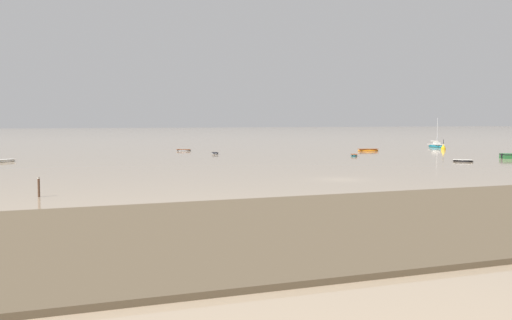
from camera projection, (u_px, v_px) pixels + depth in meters
ground_plane at (340, 179)px, 60.10m from camera, size 800.00×800.00×0.00m
mudflat_shore at (451, 215)px, 36.93m from camera, size 316.46×21.69×0.26m
rowboat_moored_0 at (215, 154)px, 104.35m from camera, size 1.48×3.07×0.46m
sailboat_moored_0 at (436, 146)px, 130.61m from camera, size 3.09×6.33×6.80m
rowboat_moored_1 at (184, 150)px, 115.37m from camera, size 3.10×2.54×0.48m
rowboat_moored_2 at (354, 155)px, 98.84m from camera, size 2.27×3.10×0.47m
rowboat_moored_3 at (368, 150)px, 114.49m from camera, size 4.36×2.33×0.66m
rowboat_moored_4 at (463, 161)px, 85.60m from camera, size 2.55×2.86×0.45m
rowboat_moored_5 at (5, 161)px, 85.24m from camera, size 3.28×2.91×0.52m
channel_buoy at (443, 148)px, 118.85m from camera, size 0.90×0.90×2.30m
mooring_post_left at (39, 188)px, 46.41m from camera, size 0.22×0.22×1.73m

